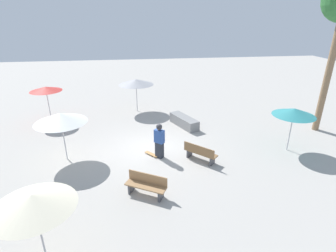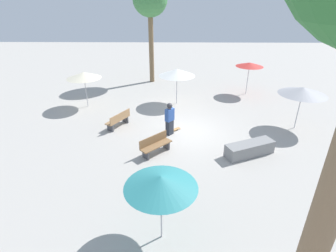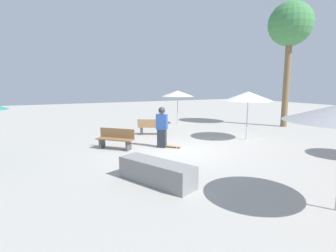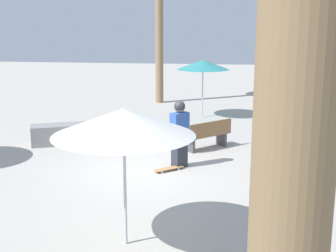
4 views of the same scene
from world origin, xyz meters
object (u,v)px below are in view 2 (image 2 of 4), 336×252
object	(u,v)px
shade_umbrella_cream	(84,75)
shade_umbrella_white	(177,72)
bench_far	(119,120)
shade_umbrella_grey	(303,91)
skater_main	(170,118)
skateboard	(174,130)
bench_near	(155,145)
concrete_ledge	(250,149)
shade_umbrella_teal	(161,182)
shade_umbrella_red	(250,65)
palm_tree_right	(150,1)

from	to	relation	value
shade_umbrella_cream	shade_umbrella_white	distance (m)	5.83
bench_far	shade_umbrella_grey	world-z (taller)	shade_umbrella_grey
skater_main	skateboard	xyz separation A→B (m)	(0.37, -0.23, -0.88)
bench_near	bench_far	xyz separation A→B (m)	(2.66, 2.18, 0.00)
concrete_ledge	bench_far	size ratio (longest dim) A/B	1.48
concrete_ledge	bench_far	bearing A→B (deg)	66.96
skateboard	bench_near	bearing A→B (deg)	-150.99
bench_near	shade_umbrella_teal	distance (m)	4.98
skateboard	shade_umbrella_teal	bearing A→B (deg)	-133.22
skateboard	shade_umbrella_grey	world-z (taller)	shade_umbrella_grey
skater_main	skateboard	size ratio (longest dim) A/B	2.34
shade_umbrella_red	shade_umbrella_cream	distance (m)	11.27
bench_far	shade_umbrella_white	xyz separation A→B (m)	(3.58, -3.22, 1.69)
shade_umbrella_teal	palm_tree_right	size ratio (longest dim) A/B	0.29
shade_umbrella_red	palm_tree_right	xyz separation A→B (m)	(3.04, 7.14, 4.01)
bench_far	shade_umbrella_grey	size ratio (longest dim) A/B	0.67
shade_umbrella_teal	shade_umbrella_white	bearing A→B (deg)	-3.11
shade_umbrella_cream	shade_umbrella_red	bearing A→B (deg)	-76.31
concrete_ledge	shade_umbrella_red	world-z (taller)	shade_umbrella_red
shade_umbrella_grey	bench_far	bearing A→B (deg)	90.24
bench_near	palm_tree_right	bearing A→B (deg)	-129.73
bench_near	bench_far	world-z (taller)	same
shade_umbrella_grey	shade_umbrella_teal	world-z (taller)	shade_umbrella_grey
bench_far	shade_umbrella_grey	bearing A→B (deg)	-59.72
shade_umbrella_white	palm_tree_right	distance (m)	6.79
bench_near	shade_umbrella_red	bearing A→B (deg)	-171.37
skater_main	shade_umbrella_grey	distance (m)	7.00
bench_far	shade_umbrella_grey	distance (m)	9.79
bench_near	shade_umbrella_white	size ratio (longest dim) A/B	0.62
bench_near	bench_far	distance (m)	3.43
shade_umbrella_teal	shade_umbrella_white	xyz separation A→B (m)	(10.92, -0.59, 0.06)
shade_umbrella_teal	shade_umbrella_white	distance (m)	10.94
concrete_ledge	palm_tree_right	bearing A→B (deg)	24.56
skateboard	shade_umbrella_cream	size ratio (longest dim) A/B	0.33
shade_umbrella_white	shade_umbrella_cream	bearing A→B (deg)	96.28
skater_main	shade_umbrella_red	distance (m)	8.59
skater_main	shade_umbrella_grey	world-z (taller)	shade_umbrella_grey
skater_main	shade_umbrella_cream	bearing A→B (deg)	96.63
shade_umbrella_grey	shade_umbrella_white	world-z (taller)	shade_umbrella_white
bench_near	skater_main	bearing A→B (deg)	-153.23
palm_tree_right	skateboard	bearing A→B (deg)	-168.80
shade_umbrella_grey	shade_umbrella_cream	distance (m)	12.56
bench_near	shade_umbrella_teal	size ratio (longest dim) A/B	0.65
skateboard	shade_umbrella_teal	distance (m)	7.20
shade_umbrella_teal	palm_tree_right	bearing A→B (deg)	4.99
bench_near	shade_umbrella_cream	distance (m)	7.53
shade_umbrella_teal	skateboard	bearing A→B (deg)	-3.36
concrete_ledge	shade_umbrella_white	distance (m)	7.32
skateboard	bench_near	size ratio (longest dim) A/B	0.51
bench_near	shade_umbrella_grey	distance (m)	8.12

